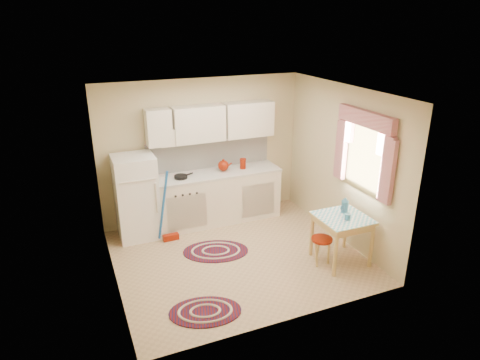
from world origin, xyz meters
The scene contains 14 objects.
room_shell centered at (0.16, 0.24, 1.60)m, with size 3.64×3.60×2.52m.
fridge centered at (-1.26, 1.25, 0.70)m, with size 0.65×0.60×1.40m, color white.
broom centered at (-0.81, 0.90, 0.60)m, with size 0.28×0.12×1.20m, color #1B5AAE, non-canonical shape.
base_cabinets centered at (0.14, 1.30, 0.44)m, with size 2.25×0.60×0.88m, color white.
countertop centered at (0.14, 1.30, 0.90)m, with size 2.27×0.62×0.04m, color silver.
frying_pan centered at (-0.50, 1.25, 0.94)m, with size 0.22×0.22×0.05m, color black.
red_kettle centered at (0.28, 1.30, 1.02)m, with size 0.21×0.19×0.21m, color maroon, non-canonical shape.
red_canister centered at (0.65, 1.30, 1.00)m, with size 0.11×0.11×0.16m, color maroon.
table centered at (1.37, -0.70, 0.36)m, with size 0.72×0.72×0.72m, color tan.
stool centered at (1.07, -0.66, 0.21)m, with size 0.31×0.31×0.42m, color maroon.
coffee_pot centered at (1.47, -0.58, 0.85)m, with size 0.13×0.11×0.25m, color #2C6689, non-canonical shape.
mug centered at (1.37, -0.80, 0.77)m, with size 0.08×0.08×0.10m, color #2C6689.
rug_center centered at (-0.26, 0.26, 0.01)m, with size 1.02×0.68×0.02m, color #65100B, non-canonical shape.
rug_left centered at (-0.88, -1.07, 0.01)m, with size 0.91×0.61×0.02m, color #65100B, non-canonical shape.
Camera 1 is at (-2.18, -5.28, 3.45)m, focal length 32.00 mm.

